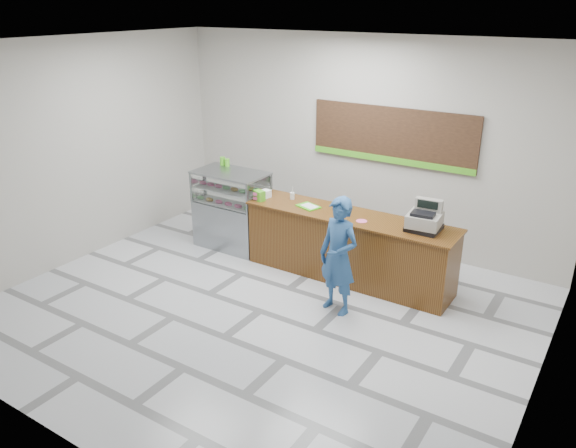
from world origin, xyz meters
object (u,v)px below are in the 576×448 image
Objects in this scene: display_case at (232,209)px; customer at (339,256)px; cash_register at (425,219)px; sales_counter at (348,247)px; serving_tray at (309,206)px.

display_case is 2.72m from customer.
sales_counter is at bearing 176.96° from cash_register.
sales_counter is 2.45× the size of display_case.
cash_register is 1.32m from customer.
serving_tray is 0.24× the size of customer.
sales_counter is 1.04m from customer.
cash_register is (3.34, 0.05, 0.51)m from display_case.
cash_register is 1.81m from serving_tray.
serving_tray is at bearing 151.03° from customer.
customer is (-0.80, -0.99, -0.37)m from cash_register.
sales_counter is 0.86m from serving_tray.
display_case is at bearing -179.99° from sales_counter.
customer is at bearing -20.30° from display_case.
cash_register reaches higher than serving_tray.
sales_counter is 2.00× the size of customer.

